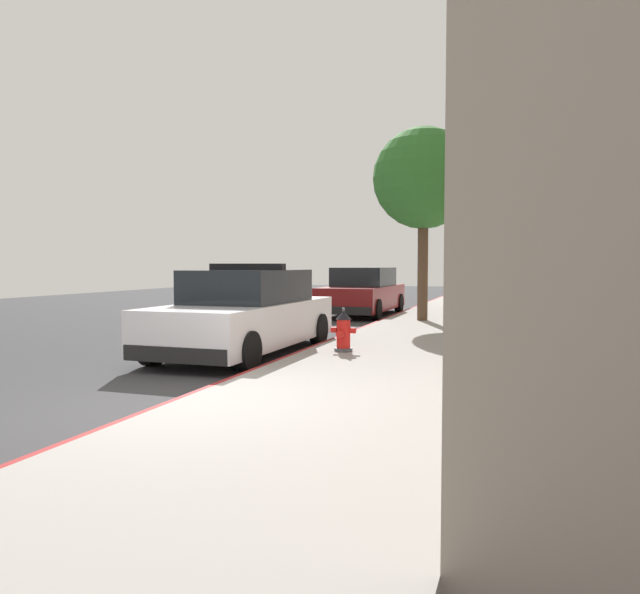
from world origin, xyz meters
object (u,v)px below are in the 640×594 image
at_px(parked_car_silver_ahead, 363,293).
at_px(fire_hydrant, 343,331).
at_px(police_cruiser, 246,314).
at_px(street_tree, 424,179).

relative_size(parked_car_silver_ahead, fire_hydrant, 6.37).
bearing_deg(police_cruiser, fire_hydrant, -2.89).
xyz_separation_m(parked_car_silver_ahead, street_tree, (2.40, -2.81, 3.22)).
bearing_deg(parked_car_silver_ahead, police_cruiser, -89.29).
height_order(fire_hydrant, street_tree, street_tree).
height_order(police_cruiser, fire_hydrant, police_cruiser).
relative_size(police_cruiser, fire_hydrant, 6.37).
height_order(police_cruiser, parked_car_silver_ahead, police_cruiser).
bearing_deg(parked_car_silver_ahead, fire_hydrant, -77.45).
bearing_deg(street_tree, police_cruiser, -110.20).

